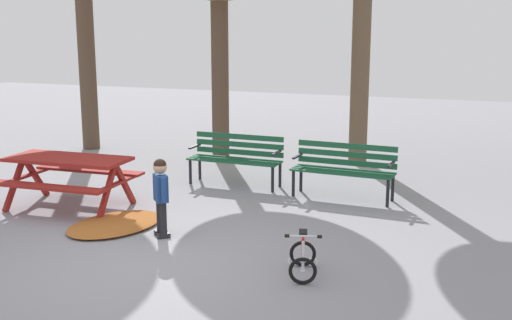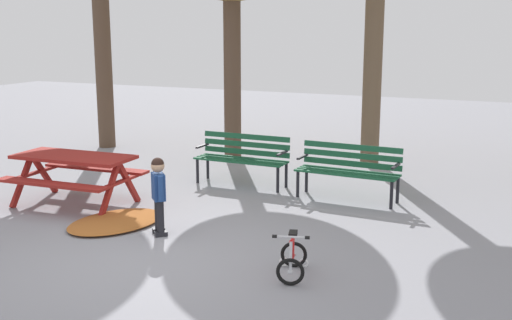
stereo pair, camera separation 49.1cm
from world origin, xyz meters
name	(u,v)px [view 1 (the left image)]	position (x,y,z in m)	size (l,w,h in m)	color
ground	(144,260)	(0.00, 0.00, 0.00)	(36.00, 36.00, 0.00)	gray
picnic_table	(69,169)	(-2.15, 1.52, 0.59)	(1.86, 1.42, 0.79)	maroon
park_bench_far_left	(236,155)	(-0.37, 3.70, 0.51)	(1.61, 0.48, 0.85)	#195133
park_bench_left	(344,166)	(1.53, 3.52, 0.51)	(1.62, 0.53, 0.85)	#195133
child_standing	(161,191)	(-0.23, 0.85, 0.60)	(0.29, 0.30, 1.02)	black
kids_bicycle	(303,257)	(1.84, 0.23, 0.20)	(0.49, 0.62, 0.54)	black
leaf_pile	(115,224)	(-1.03, 0.98, 0.04)	(1.43, 1.00, 0.07)	#9E5623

